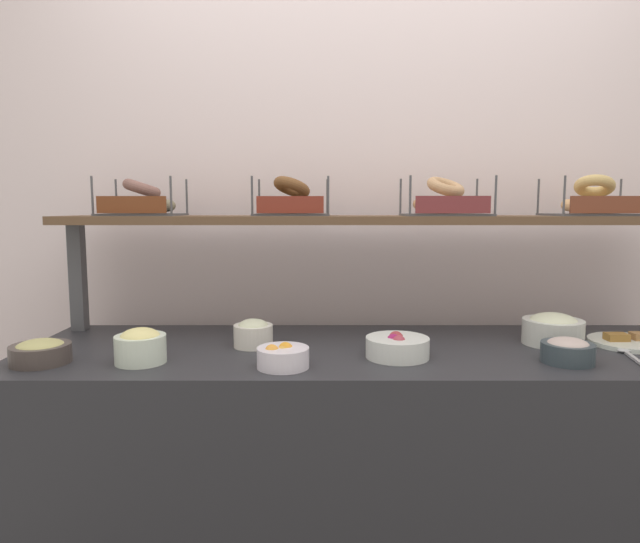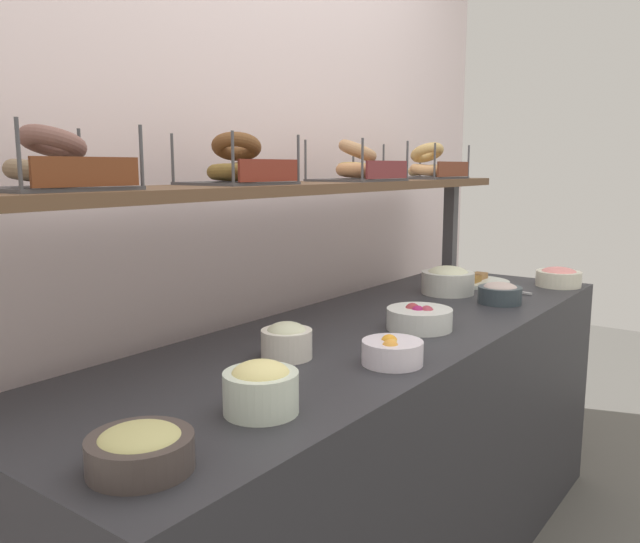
{
  "view_description": "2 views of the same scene",
  "coord_description": "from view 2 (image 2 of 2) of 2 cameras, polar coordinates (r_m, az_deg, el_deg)",
  "views": [
    {
      "loc": [
        -0.18,
        -1.78,
        1.31
      ],
      "look_at": [
        -0.18,
        0.02,
        1.1
      ],
      "focal_mm": 30.96,
      "sensor_mm": 36.0,
      "label": 1
    },
    {
      "loc": [
        -1.61,
        -0.98,
        1.33
      ],
      "look_at": [
        -0.16,
        0.09,
        1.03
      ],
      "focal_mm": 35.85,
      "sensor_mm": 36.0,
      "label": 2
    }
  ],
  "objects": [
    {
      "name": "bowl_beet_salad",
      "position": [
        1.93,
        8.85,
        -4.14
      ],
      "size": [
        0.2,
        0.2,
        0.08
      ],
      "color": "white",
      "rests_on": "deli_counter"
    },
    {
      "name": "bagel_basket_cinnamon_raisin",
      "position": [
        1.83,
        -7.4,
        9.25
      ],
      "size": [
        0.29,
        0.26,
        0.15
      ],
      "color": "#4C4C51",
      "rests_on": "upper_shelf"
    },
    {
      "name": "deli_counter",
      "position": [
        2.09,
        4.76,
        -16.31
      ],
      "size": [
        2.3,
        0.7,
        0.85
      ],
      "primitive_type": "cube",
      "color": "#2D2D33",
      "rests_on": "ground_plane"
    },
    {
      "name": "serving_plate_white",
      "position": [
        2.72,
        13.81,
        -0.87
      ],
      "size": [
        0.26,
        0.26,
        0.04
      ],
      "color": "white",
      "rests_on": "deli_counter"
    },
    {
      "name": "bowl_scallion_spread",
      "position": [
        1.63,
        -3.0,
        -6.15
      ],
      "size": [
        0.13,
        0.13,
        0.09
      ],
      "color": "white",
      "rests_on": "deli_counter"
    },
    {
      "name": "bowl_hummus",
      "position": [
        1.1,
        -15.75,
        -14.99
      ],
      "size": [
        0.17,
        0.17,
        0.07
      ],
      "color": "#473D39",
      "rests_on": "deli_counter"
    },
    {
      "name": "bowl_lox_spread",
      "position": [
        2.77,
        20.52,
        -0.44
      ],
      "size": [
        0.18,
        0.18,
        0.08
      ],
      "color": "#EBE8CF",
      "rests_on": "deli_counter"
    },
    {
      "name": "bagel_basket_plain",
      "position": [
        2.73,
        9.55,
        9.17
      ],
      "size": [
        0.33,
        0.25,
        0.15
      ],
      "color": "#4C4C51",
      "rests_on": "upper_shelf"
    },
    {
      "name": "upper_shelf",
      "position": [
        2.04,
        -1.43,
        7.51
      ],
      "size": [
        2.26,
        0.32,
        0.03
      ],
      "primitive_type": "cube",
      "color": "brown",
      "rests_on": "shelf_riser_left"
    },
    {
      "name": "bowl_fruit_salad",
      "position": [
        1.59,
        6.44,
        -7.07
      ],
      "size": [
        0.15,
        0.15,
        0.07
      ],
      "color": "white",
      "rests_on": "deli_counter"
    },
    {
      "name": "back_wall",
      "position": [
        2.23,
        -7.14,
        5.93
      ],
      "size": [
        3.5,
        0.06,
        2.4
      ],
      "primitive_type": "cube",
      "color": "white",
      "rests_on": "ground_plane"
    },
    {
      "name": "bagel_basket_poppy",
      "position": [
        1.48,
        -22.63,
        8.55
      ],
      "size": [
        0.29,
        0.26,
        0.14
      ],
      "color": "#4C4C51",
      "rests_on": "upper_shelf"
    },
    {
      "name": "bowl_potato_salad",
      "position": [
        2.48,
        11.34,
        -0.75
      ],
      "size": [
        0.2,
        0.2,
        0.11
      ],
      "color": "silver",
      "rests_on": "deli_counter"
    },
    {
      "name": "bowl_tuna_salad",
      "position": [
        2.36,
        15.76,
        -1.85
      ],
      "size": [
        0.15,
        0.15,
        0.08
      ],
      "color": "#344048",
      "rests_on": "deli_counter"
    },
    {
      "name": "bagel_basket_sesame",
      "position": [
        2.25,
        3.4,
        9.3
      ],
      "size": [
        0.3,
        0.26,
        0.15
      ],
      "color": "#4C4C51",
      "rests_on": "upper_shelf"
    },
    {
      "name": "shelf_riser_right",
      "position": [
        2.99,
        11.55,
        3.78
      ],
      "size": [
        0.05,
        0.05,
        0.4
      ],
      "primitive_type": "cube",
      "color": "#4C4C51",
      "rests_on": "deli_counter"
    },
    {
      "name": "bowl_egg_salad",
      "position": [
        1.28,
        -5.3,
        -10.25
      ],
      "size": [
        0.15,
        0.15,
        0.11
      ],
      "color": "white",
      "rests_on": "deli_counter"
    },
    {
      "name": "serving_spoon_near_plate",
      "position": [
        2.59,
        16.05,
        -1.54
      ],
      "size": [
        0.06,
        0.17,
        0.01
      ],
      "color": "#B7B7BC",
      "rests_on": "deli_counter"
    }
  ]
}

